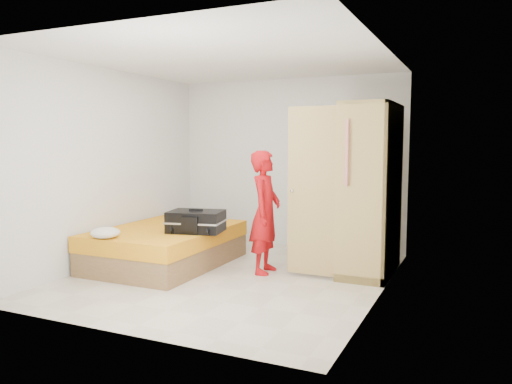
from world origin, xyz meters
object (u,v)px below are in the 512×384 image
at_px(suitcase, 196,221).
at_px(bed, 166,246).
at_px(round_cushion, 105,233).
at_px(wardrobe, 366,194).
at_px(person, 265,212).

bearing_deg(suitcase, bed, 158.09).
bearing_deg(round_cushion, wardrobe, 29.94).
bearing_deg(wardrobe, round_cushion, -150.06).
bearing_deg(bed, suitcase, -9.54).
bearing_deg(round_cushion, suitcase, 47.13).
bearing_deg(round_cushion, person, 34.40).
height_order(bed, wardrobe, wardrobe).
bearing_deg(person, suitcase, 102.42).
height_order(suitcase, round_cushion, suitcase).
bearing_deg(person, wardrobe, -72.85).
bearing_deg(wardrobe, person, -156.99).
relative_size(person, round_cushion, 4.46).
height_order(bed, suitcase, suitcase).
relative_size(wardrobe, round_cushion, 6.13).
height_order(wardrobe, person, wardrobe).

